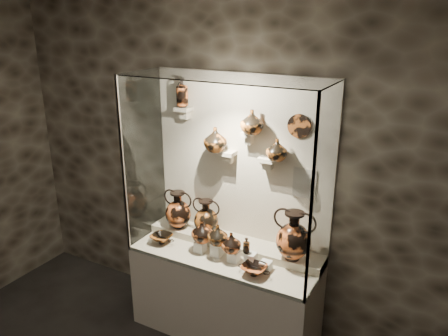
% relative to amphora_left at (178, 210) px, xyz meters
% --- Properties ---
extents(wall_back, '(5.00, 0.02, 3.20)m').
position_rel_amphora_left_xyz_m(wall_back, '(0.58, 0.18, 0.51)').
color(wall_back, '#2A231A').
rests_on(wall_back, ground).
extents(plinth, '(1.70, 0.60, 0.80)m').
position_rel_amphora_left_xyz_m(plinth, '(0.58, -0.14, -0.69)').
color(plinth, beige).
rests_on(plinth, floor).
extents(front_tier, '(1.68, 0.58, 0.03)m').
position_rel_amphora_left_xyz_m(front_tier, '(0.58, -0.14, -0.27)').
color(front_tier, '#B8AA8E').
rests_on(front_tier, plinth).
extents(rear_tier, '(1.70, 0.25, 0.10)m').
position_rel_amphora_left_xyz_m(rear_tier, '(0.58, 0.03, -0.24)').
color(rear_tier, '#B8AA8E').
rests_on(rear_tier, plinth).
extents(back_panel, '(1.70, 0.03, 1.60)m').
position_rel_amphora_left_xyz_m(back_panel, '(0.58, 0.17, 0.51)').
color(back_panel, beige).
rests_on(back_panel, plinth).
extents(glass_front, '(1.70, 0.01, 1.60)m').
position_rel_amphora_left_xyz_m(glass_front, '(0.58, -0.44, 0.51)').
color(glass_front, white).
rests_on(glass_front, plinth).
extents(glass_left, '(0.01, 0.60, 1.60)m').
position_rel_amphora_left_xyz_m(glass_left, '(-0.26, -0.14, 0.51)').
color(glass_left, white).
rests_on(glass_left, plinth).
extents(glass_right, '(0.01, 0.60, 1.60)m').
position_rel_amphora_left_xyz_m(glass_right, '(1.43, -0.14, 0.51)').
color(glass_right, white).
rests_on(glass_right, plinth).
extents(glass_top, '(1.70, 0.60, 0.01)m').
position_rel_amphora_left_xyz_m(glass_top, '(0.58, -0.14, 1.31)').
color(glass_top, white).
rests_on(glass_top, back_panel).
extents(frame_post_left, '(0.02, 0.02, 1.60)m').
position_rel_amphora_left_xyz_m(frame_post_left, '(-0.26, -0.43, 0.51)').
color(frame_post_left, gray).
rests_on(frame_post_left, plinth).
extents(frame_post_right, '(0.02, 0.02, 1.60)m').
position_rel_amphora_left_xyz_m(frame_post_right, '(1.42, -0.43, 0.51)').
color(frame_post_right, gray).
rests_on(frame_post_right, plinth).
extents(pedestal_a, '(0.09, 0.09, 0.10)m').
position_rel_amphora_left_xyz_m(pedestal_a, '(0.36, -0.19, -0.21)').
color(pedestal_a, silver).
rests_on(pedestal_a, front_tier).
extents(pedestal_b, '(0.09, 0.09, 0.13)m').
position_rel_amphora_left_xyz_m(pedestal_b, '(0.53, -0.19, -0.19)').
color(pedestal_b, silver).
rests_on(pedestal_b, front_tier).
extents(pedestal_c, '(0.09, 0.09, 0.09)m').
position_rel_amphora_left_xyz_m(pedestal_c, '(0.70, -0.19, -0.21)').
color(pedestal_c, silver).
rests_on(pedestal_c, front_tier).
extents(pedestal_d, '(0.09, 0.09, 0.12)m').
position_rel_amphora_left_xyz_m(pedestal_d, '(0.86, -0.19, -0.20)').
color(pedestal_d, silver).
rests_on(pedestal_d, front_tier).
extents(pedestal_e, '(0.09, 0.09, 0.08)m').
position_rel_amphora_left_xyz_m(pedestal_e, '(1.00, -0.19, -0.22)').
color(pedestal_e, silver).
rests_on(pedestal_e, front_tier).
extents(bracket_ul, '(0.14, 0.12, 0.04)m').
position_rel_amphora_left_xyz_m(bracket_ul, '(0.03, 0.10, 0.96)').
color(bracket_ul, beige).
rests_on(bracket_ul, back_panel).
extents(bracket_ca, '(0.14, 0.12, 0.04)m').
position_rel_amphora_left_xyz_m(bracket_ca, '(0.48, 0.10, 0.61)').
color(bracket_ca, beige).
rests_on(bracket_ca, back_panel).
extents(bracket_cb, '(0.10, 0.12, 0.04)m').
position_rel_amphora_left_xyz_m(bracket_cb, '(0.68, 0.10, 0.81)').
color(bracket_cb, beige).
rests_on(bracket_cb, back_panel).
extents(bracket_cc, '(0.14, 0.12, 0.04)m').
position_rel_amphora_left_xyz_m(bracket_cc, '(0.86, 0.10, 0.61)').
color(bracket_cc, beige).
rests_on(bracket_cc, back_panel).
extents(amphora_left, '(0.37, 0.37, 0.37)m').
position_rel_amphora_left_xyz_m(amphora_left, '(0.00, 0.00, 0.00)').
color(amphora_left, '#D25E28').
rests_on(amphora_left, rear_tier).
extents(amphora_mid, '(0.31, 0.31, 0.34)m').
position_rel_amphora_left_xyz_m(amphora_mid, '(0.31, 0.01, -0.01)').
color(amphora_mid, '#9B501B').
rests_on(amphora_mid, rear_tier).
extents(amphora_right, '(0.44, 0.44, 0.43)m').
position_rel_amphora_left_xyz_m(amphora_right, '(1.17, -0.03, 0.03)').
color(amphora_right, '#D25E28').
rests_on(amphora_right, rear_tier).
extents(jug_a, '(0.22, 0.22, 0.20)m').
position_rel_amphora_left_xyz_m(jug_a, '(0.38, -0.18, -0.05)').
color(jug_a, '#D25E28').
rests_on(jug_a, pedestal_a).
extents(jug_b, '(0.18, 0.18, 0.19)m').
position_rel_amphora_left_xyz_m(jug_b, '(0.55, -0.21, -0.03)').
color(jug_b, '#9B501B').
rests_on(jug_b, pedestal_b).
extents(jug_c, '(0.18, 0.18, 0.18)m').
position_rel_amphora_left_xyz_m(jug_c, '(0.68, -0.21, -0.07)').
color(jug_c, '#D25E28').
rests_on(jug_c, pedestal_c).
extents(lekythos_small, '(0.07, 0.07, 0.16)m').
position_rel_amphora_left_xyz_m(lekythos_small, '(0.83, -0.21, -0.06)').
color(lekythos_small, '#9B501B').
rests_on(lekythos_small, pedestal_d).
extents(kylix_left, '(0.31, 0.29, 0.10)m').
position_rel_amphora_left_xyz_m(kylix_left, '(-0.04, -0.23, -0.20)').
color(kylix_left, '#9B501B').
rests_on(kylix_left, front_tier).
extents(kylix_right, '(0.29, 0.26, 0.11)m').
position_rel_amphora_left_xyz_m(kylix_right, '(0.95, -0.31, -0.20)').
color(kylix_right, '#D25E28').
rests_on(kylix_right, front_tier).
extents(lekythos_tall, '(0.12, 0.12, 0.29)m').
position_rel_amphora_left_xyz_m(lekythos_tall, '(0.03, 0.09, 1.13)').
color(lekythos_tall, '#D25E28').
rests_on(lekythos_tall, bracket_ul).
extents(ovoid_vase_a, '(0.27, 0.27, 0.22)m').
position_rel_amphora_left_xyz_m(ovoid_vase_a, '(0.39, 0.05, 0.74)').
color(ovoid_vase_a, '#9B501B').
rests_on(ovoid_vase_a, bracket_ca).
extents(ovoid_vase_b, '(0.21, 0.21, 0.20)m').
position_rel_amphora_left_xyz_m(ovoid_vase_b, '(0.74, 0.05, 0.93)').
color(ovoid_vase_b, '#9B501B').
rests_on(ovoid_vase_b, bracket_cb).
extents(ovoid_vase_c, '(0.20, 0.20, 0.18)m').
position_rel_amphora_left_xyz_m(ovoid_vase_c, '(0.96, 0.06, 0.72)').
color(ovoid_vase_c, '#9B501B').
rests_on(ovoid_vase_c, bracket_cc).
extents(wall_plate, '(0.20, 0.02, 0.20)m').
position_rel_amphora_left_xyz_m(wall_plate, '(1.11, 0.15, 0.92)').
color(wall_plate, '#9E4D1F').
rests_on(wall_plate, back_panel).
extents(info_placard, '(0.19, 0.01, 0.26)m').
position_rel_amphora_left_xyz_m(info_placard, '(1.18, 0.15, 0.44)').
color(info_placard, beige).
rests_on(info_placard, back_panel).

